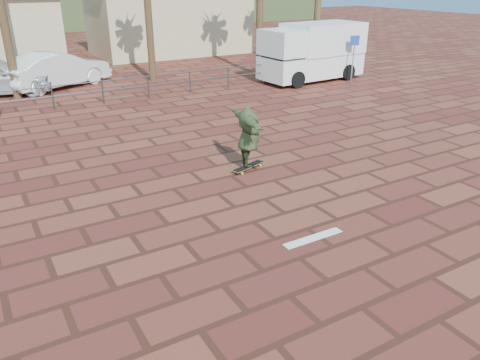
# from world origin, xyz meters

# --- Properties ---
(ground) EXTENTS (120.00, 120.00, 0.00)m
(ground) POSITION_xyz_m (0.00, 0.00, 0.00)
(ground) COLOR brown
(ground) RESTS_ON ground
(paint_stripe) EXTENTS (1.40, 0.22, 0.01)m
(paint_stripe) POSITION_xyz_m (0.70, -1.20, 0.00)
(paint_stripe) COLOR white
(paint_stripe) RESTS_ON ground
(guardrail) EXTENTS (24.06, 0.06, 1.00)m
(guardrail) POSITION_xyz_m (0.00, 12.00, 0.68)
(guardrail) COLOR #47494F
(guardrail) RESTS_ON ground
(building_east) EXTENTS (10.60, 6.60, 5.00)m
(building_east) POSITION_xyz_m (8.00, 24.00, 2.54)
(building_east) COLOR beige
(building_east) RESTS_ON ground
(longboard) EXTENTS (1.15, 0.59, 0.11)m
(longboard) POSITION_xyz_m (1.47, 2.66, 0.09)
(longboard) COLOR olive
(longboard) RESTS_ON ground
(skateboarder) EXTENTS (0.98, 2.20, 1.73)m
(skateboarder) POSITION_xyz_m (1.47, 2.66, 0.98)
(skateboarder) COLOR #2E3B20
(skateboarder) RESTS_ON longboard
(campervan) EXTENTS (5.53, 2.64, 2.80)m
(campervan) POSITION_xyz_m (10.62, 11.50, 1.47)
(campervan) COLOR white
(campervan) RESTS_ON ground
(car_white) EXTENTS (5.40, 3.75, 1.69)m
(car_white) POSITION_xyz_m (-1.00, 16.26, 0.84)
(car_white) COLOR white
(car_white) RESTS_ON ground
(street_sign) EXTENTS (0.45, 0.18, 2.29)m
(street_sign) POSITION_xyz_m (12.00, 10.00, 1.60)
(street_sign) COLOR gray
(street_sign) RESTS_ON ground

